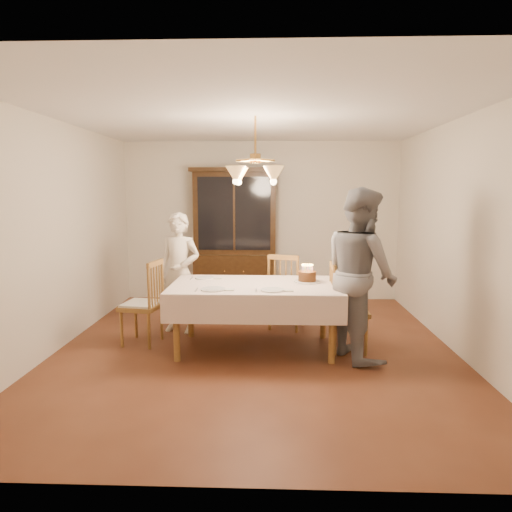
{
  "coord_description": "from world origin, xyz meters",
  "views": [
    {
      "loc": [
        0.19,
        -5.05,
        1.8
      ],
      "look_at": [
        0.0,
        0.2,
        1.05
      ],
      "focal_mm": 32.0,
      "sensor_mm": 36.0,
      "label": 1
    }
  ],
  "objects_px": {
    "china_hutch": "(235,239)",
    "dining_table": "(255,291)",
    "elderly_woman": "(179,273)",
    "birthday_cake": "(307,277)",
    "chair_far_side": "(287,295)"
  },
  "relations": [
    {
      "from": "china_hutch",
      "to": "dining_table",
      "type": "bearing_deg",
      "value": -79.67
    },
    {
      "from": "dining_table",
      "to": "elderly_woman",
      "type": "relative_size",
      "value": 1.24
    },
    {
      "from": "china_hutch",
      "to": "birthday_cake",
      "type": "relative_size",
      "value": 7.2
    },
    {
      "from": "dining_table",
      "to": "chair_far_side",
      "type": "height_order",
      "value": "chair_far_side"
    },
    {
      "from": "chair_far_side",
      "to": "elderly_woman",
      "type": "bearing_deg",
      "value": -172.13
    },
    {
      "from": "elderly_woman",
      "to": "birthday_cake",
      "type": "xyz_separation_m",
      "value": [
        1.59,
        -0.49,
        0.05
      ]
    },
    {
      "from": "elderly_woman",
      "to": "china_hutch",
      "type": "bearing_deg",
      "value": 84.78
    },
    {
      "from": "dining_table",
      "to": "birthday_cake",
      "type": "distance_m",
      "value": 0.62
    },
    {
      "from": "birthday_cake",
      "to": "elderly_woman",
      "type": "bearing_deg",
      "value": 162.75
    },
    {
      "from": "chair_far_side",
      "to": "birthday_cake",
      "type": "bearing_deg",
      "value": -72.62
    },
    {
      "from": "elderly_woman",
      "to": "birthday_cake",
      "type": "distance_m",
      "value": 1.66
    },
    {
      "from": "dining_table",
      "to": "chair_far_side",
      "type": "distance_m",
      "value": 0.93
    },
    {
      "from": "dining_table",
      "to": "china_hutch",
      "type": "relative_size",
      "value": 0.88
    },
    {
      "from": "elderly_woman",
      "to": "chair_far_side",
      "type": "bearing_deg",
      "value": 22.4
    },
    {
      "from": "dining_table",
      "to": "chair_far_side",
      "type": "bearing_deg",
      "value": 65.14
    }
  ]
}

